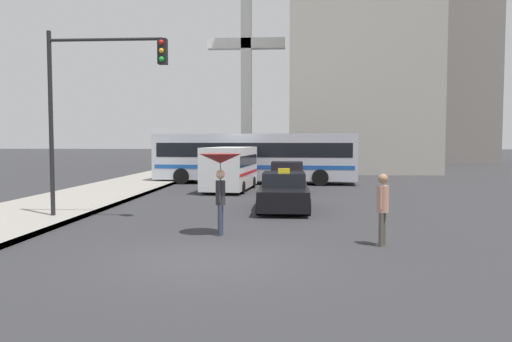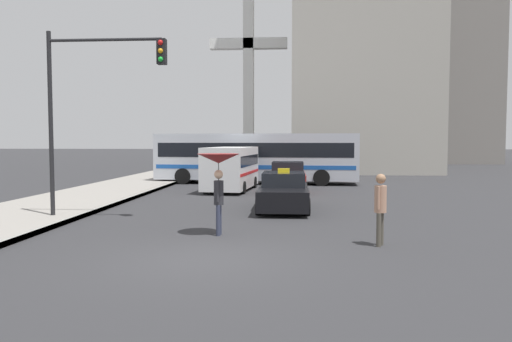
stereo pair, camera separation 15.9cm
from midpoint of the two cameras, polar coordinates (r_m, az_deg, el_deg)
The scene contains 10 objects.
ground_plane at distance 11.22m, azimuth -5.99°, elevation -9.94°, with size 300.00×300.00×0.00m, color #2D2D30.
taxi at distance 18.93m, azimuth 2.96°, elevation -2.45°, with size 1.91×4.61×1.56m.
sedan_red at distance 25.54m, azimuth 3.36°, elevation -0.82°, with size 1.91×4.01×1.53m.
ambulance_van at distance 26.13m, azimuth -3.14°, elevation 0.52°, with size 2.49×5.54×2.27m.
city_bus at distance 30.46m, azimuth -0.28°, elevation 1.75°, with size 12.40×3.39×3.03m.
pedestrian_with_umbrella at distance 13.68m, azimuth -4.43°, elevation 0.44°, with size 1.16×1.16×2.25m.
pedestrian_man at distance 12.70m, azimuth 13.92°, elevation -3.58°, with size 0.40×0.43×1.79m.
traffic_light at distance 17.00m, azimuth -18.17°, elevation 8.87°, with size 3.91×0.38×6.12m.
building_tower_far at distance 65.79m, azimuth 19.04°, elevation 10.73°, with size 12.92×12.46×22.28m.
monument_cross at distance 44.78m, azimuth -1.22°, elevation 11.37°, with size 6.80×0.90×15.45m.
Camera 1 is at (1.79, -10.76, 2.60)m, focal length 35.00 mm.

